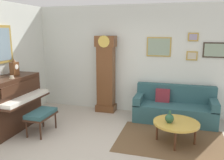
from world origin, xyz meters
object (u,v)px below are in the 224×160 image
Objects in this scene: coffee_table at (176,123)px; mantel_clock at (14,68)px; piano at (11,103)px; teacup at (12,77)px; couch at (174,108)px; piano_bench at (41,115)px; green_jug at (169,118)px; grandfather_clock at (106,76)px.

coffee_table is 3.64m from mantel_clock.
teacup reaches higher than piano.
couch is at bearing 20.88° from mantel_clock.
mantel_clock is (0.00, 0.21, 0.75)m from piano.
mantel_clock is at bearing 117.72° from teacup.
piano_bench is 1.22m from mantel_clock.
green_jug reaches higher than piano_bench.
grandfather_clock reaches higher than piano_bench.
teacup is at bearing -129.61° from grandfather_clock.
grandfather_clock is at bearing 173.90° from couch.
coffee_table is at bearing 26.93° from green_jug.
couch is 16.38× the size of teacup.
couch is (2.69, 1.54, -0.09)m from piano_bench.
green_jug is at bearing -92.78° from couch.
couch reaches higher than green_jug.
piano is 3.79× the size of mantel_clock.
teacup is at bearing -153.98° from couch.
grandfather_clock is at bearing 143.65° from coffee_table.
coffee_table is at bearing 7.33° from piano_bench.
coffee_table is at bearing 2.13° from mantel_clock.
mantel_clock is at bearing 89.55° from piano.
grandfather_clock is 1.93m from couch.
couch is at bearing 93.32° from coffee_table.
green_jug is (-0.13, -0.07, 0.12)m from coffee_table.
couch is (1.80, -0.19, -0.65)m from grandfather_clock.
green_jug is (3.38, 0.06, -0.83)m from mantel_clock.
grandfather_clock is at bearing 50.39° from teacup.
piano_bench is 2.65m from green_jug.
mantel_clock is at bearing -177.87° from coffee_table.
coffee_table is at bearing -86.68° from couch.
piano_bench is 2.78m from coffee_table.
green_jug is at bearing 4.58° from piano.
coffee_table is 2.32× the size of mantel_clock.
mantel_clock is (-3.44, -1.31, 1.03)m from couch.
teacup is (-3.36, -0.42, 0.80)m from coffee_table.
piano_bench is at bearing -117.12° from grandfather_clock.
mantel_clock reaches higher than couch.
coffee_table is 3.48m from teacup.
piano is 0.76× the size of couch.
piano reaches higher than couch.
couch is 1.19m from coffee_table.
couch is at bearing -6.10° from grandfather_clock.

